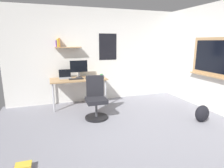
{
  "coord_description": "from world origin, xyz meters",
  "views": [
    {
      "loc": [
        -1.36,
        -2.83,
        1.71
      ],
      "look_at": [
        -0.16,
        0.71,
        0.85
      ],
      "focal_mm": 29.97,
      "sensor_mm": 36.0,
      "label": 1
    }
  ],
  "objects_px": {
    "monitor_primary": "(79,68)",
    "keyboard": "(76,79)",
    "office_chair": "(96,100)",
    "desk": "(79,81)",
    "coffee_mug": "(102,76)",
    "laptop": "(65,76)",
    "computer_mouse": "(87,78)",
    "backpack": "(202,114)",
    "book_stack_on_floor": "(23,168)"
  },
  "relations": [
    {
      "from": "book_stack_on_floor",
      "to": "laptop",
      "type": "bearing_deg",
      "value": 72.07
    },
    {
      "from": "laptop",
      "to": "book_stack_on_floor",
      "type": "distance_m",
      "value": 2.79
    },
    {
      "from": "backpack",
      "to": "book_stack_on_floor",
      "type": "xyz_separation_m",
      "value": [
        -3.49,
        -0.48,
        -0.14
      ]
    },
    {
      "from": "laptop",
      "to": "desk",
      "type": "bearing_deg",
      "value": -25.57
    },
    {
      "from": "office_chair",
      "to": "book_stack_on_floor",
      "type": "height_order",
      "value": "office_chair"
    },
    {
      "from": "keyboard",
      "to": "coffee_mug",
      "type": "distance_m",
      "value": 0.7
    },
    {
      "from": "office_chair",
      "to": "keyboard",
      "type": "height_order",
      "value": "office_chair"
    },
    {
      "from": "monitor_primary",
      "to": "coffee_mug",
      "type": "relative_size",
      "value": 5.04
    },
    {
      "from": "desk",
      "to": "coffee_mug",
      "type": "xyz_separation_m",
      "value": [
        0.62,
        -0.03,
        0.12
      ]
    },
    {
      "from": "keyboard",
      "to": "coffee_mug",
      "type": "bearing_deg",
      "value": 4.1
    },
    {
      "from": "office_chair",
      "to": "laptop",
      "type": "xyz_separation_m",
      "value": [
        -0.56,
        1.09,
        0.39
      ]
    },
    {
      "from": "keyboard",
      "to": "backpack",
      "type": "xyz_separation_m",
      "value": [
        2.41,
        -1.83,
        -0.57
      ]
    },
    {
      "from": "coffee_mug",
      "to": "book_stack_on_floor",
      "type": "relative_size",
      "value": 0.39
    },
    {
      "from": "monitor_primary",
      "to": "coffee_mug",
      "type": "xyz_separation_m",
      "value": [
        0.59,
        -0.14,
        -0.22
      ]
    },
    {
      "from": "office_chair",
      "to": "keyboard",
      "type": "distance_m",
      "value": 0.97
    },
    {
      "from": "computer_mouse",
      "to": "keyboard",
      "type": "bearing_deg",
      "value": 180.0
    },
    {
      "from": "laptop",
      "to": "backpack",
      "type": "relative_size",
      "value": 0.83
    },
    {
      "from": "laptop",
      "to": "backpack",
      "type": "distance_m",
      "value": 3.43
    },
    {
      "from": "keyboard",
      "to": "book_stack_on_floor",
      "type": "relative_size",
      "value": 1.57
    },
    {
      "from": "keyboard",
      "to": "computer_mouse",
      "type": "height_order",
      "value": "computer_mouse"
    },
    {
      "from": "desk",
      "to": "computer_mouse",
      "type": "relative_size",
      "value": 13.94
    },
    {
      "from": "monitor_primary",
      "to": "book_stack_on_floor",
      "type": "height_order",
      "value": "monitor_primary"
    },
    {
      "from": "monitor_primary",
      "to": "computer_mouse",
      "type": "xyz_separation_m",
      "value": [
        0.17,
        -0.19,
        -0.25
      ]
    },
    {
      "from": "desk",
      "to": "office_chair",
      "type": "distance_m",
      "value": 1.0
    },
    {
      "from": "keyboard",
      "to": "backpack",
      "type": "bearing_deg",
      "value": -37.11
    },
    {
      "from": "backpack",
      "to": "book_stack_on_floor",
      "type": "height_order",
      "value": "backpack"
    },
    {
      "from": "desk",
      "to": "keyboard",
      "type": "xyz_separation_m",
      "value": [
        -0.07,
        -0.08,
        0.08
      ]
    },
    {
      "from": "laptop",
      "to": "keyboard",
      "type": "bearing_deg",
      "value": -43.32
    },
    {
      "from": "desk",
      "to": "laptop",
      "type": "distance_m",
      "value": 0.38
    },
    {
      "from": "desk",
      "to": "backpack",
      "type": "height_order",
      "value": "desk"
    },
    {
      "from": "monitor_primary",
      "to": "keyboard",
      "type": "relative_size",
      "value": 1.25
    },
    {
      "from": "office_chair",
      "to": "backpack",
      "type": "height_order",
      "value": "office_chair"
    },
    {
      "from": "monitor_primary",
      "to": "backpack",
      "type": "relative_size",
      "value": 1.25
    },
    {
      "from": "laptop",
      "to": "computer_mouse",
      "type": "height_order",
      "value": "laptop"
    },
    {
      "from": "book_stack_on_floor",
      "to": "computer_mouse",
      "type": "bearing_deg",
      "value": 59.55
    },
    {
      "from": "laptop",
      "to": "computer_mouse",
      "type": "bearing_deg",
      "value": -24.14
    },
    {
      "from": "keyboard",
      "to": "desk",
      "type": "bearing_deg",
      "value": 48.93
    },
    {
      "from": "keyboard",
      "to": "monitor_primary",
      "type": "bearing_deg",
      "value": 60.35
    },
    {
      "from": "keyboard",
      "to": "backpack",
      "type": "distance_m",
      "value": 3.08
    },
    {
      "from": "office_chair",
      "to": "monitor_primary",
      "type": "xyz_separation_m",
      "value": [
        -0.2,
        1.04,
        0.61
      ]
    },
    {
      "from": "office_chair",
      "to": "monitor_primary",
      "type": "height_order",
      "value": "monitor_primary"
    },
    {
      "from": "monitor_primary",
      "to": "keyboard",
      "type": "distance_m",
      "value": 0.34
    },
    {
      "from": "keyboard",
      "to": "book_stack_on_floor",
      "type": "distance_m",
      "value": 2.65
    },
    {
      "from": "keyboard",
      "to": "coffee_mug",
      "type": "height_order",
      "value": "coffee_mug"
    },
    {
      "from": "desk",
      "to": "keyboard",
      "type": "bearing_deg",
      "value": -131.07
    },
    {
      "from": "desk",
      "to": "book_stack_on_floor",
      "type": "distance_m",
      "value": 2.73
    },
    {
      "from": "computer_mouse",
      "to": "coffee_mug",
      "type": "xyz_separation_m",
      "value": [
        0.42,
        0.05,
        0.03
      ]
    },
    {
      "from": "coffee_mug",
      "to": "book_stack_on_floor",
      "type": "height_order",
      "value": "coffee_mug"
    },
    {
      "from": "desk",
      "to": "book_stack_on_floor",
      "type": "height_order",
      "value": "desk"
    },
    {
      "from": "desk",
      "to": "monitor_primary",
      "type": "relative_size",
      "value": 3.12
    }
  ]
}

